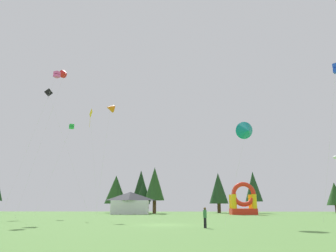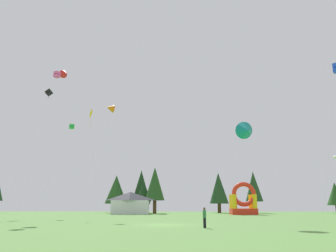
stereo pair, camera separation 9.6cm
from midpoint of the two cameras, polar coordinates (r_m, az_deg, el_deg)
ground_plane at (r=31.95m, az=-0.67°, el=-17.31°), size 120.00×120.00×0.00m
kite_blue_box at (r=42.20m, az=27.89°, el=9.06°), size 2.87×2.52×17.83m
kite_black_diamond at (r=69.51m, az=-20.54°, el=5.42°), size 11.08×2.85×24.63m
kite_pink_box at (r=52.06m, az=-19.25°, el=8.63°), size 3.43×6.55×21.67m
kite_yellow_diamond at (r=54.66m, az=-13.76°, el=2.11°), size 1.52×5.20×17.30m
kite_teal_delta at (r=33.54m, az=13.92°, el=-0.79°), size 3.64×2.16×10.35m
kite_orange_delta at (r=50.69m, az=-10.28°, el=3.16°), size 3.21×4.70×17.28m
kite_green_box at (r=58.17m, az=-16.85°, el=-0.14°), size 4.28×3.38×15.58m
kite_red_delta at (r=56.43m, az=-17.98°, el=8.93°), size 4.86×4.76×23.93m
person_left_edge at (r=27.83m, az=6.66°, el=-15.67°), size 0.41×0.41×1.68m
inflatable_red_slide at (r=65.36m, az=13.41°, el=-13.28°), size 4.89×3.71×6.18m
festival_tent at (r=66.39m, az=-6.72°, el=-13.55°), size 7.29×3.49×4.40m
tree_row_2 at (r=77.93m, az=-9.23°, el=-11.18°), size 5.19×5.19×8.69m
tree_row_3 at (r=78.29m, az=-4.79°, el=-10.86°), size 4.62×4.62×10.01m
tree_row_4 at (r=74.75m, az=-4.33°, el=-11.63°), size 3.50×3.50×7.19m
tree_row_5 at (r=72.31m, az=-2.33°, el=-10.33°), size 4.34×4.34×10.11m
tree_row_6 at (r=78.27m, az=9.10°, el=-10.95°), size 4.49×4.49×9.35m
tree_row_7 at (r=77.13m, az=15.14°, el=-10.45°), size 3.91×3.91×9.35m
tree_row_8 at (r=85.00m, az=27.86°, el=-10.72°), size 4.14×4.14×6.93m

